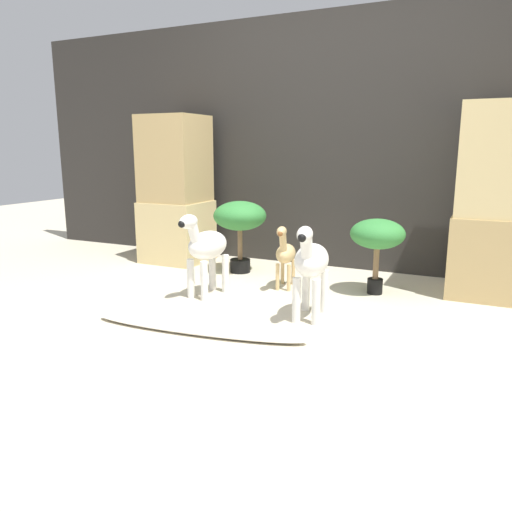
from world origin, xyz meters
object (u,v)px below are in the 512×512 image
potted_palm_back (240,219)px  giraffe_figurine (285,253)px  surfboard (196,327)px  zebra_left (206,248)px  potted_palm_front (377,236)px  zebra_right (311,263)px

potted_palm_back → giraffe_figurine: bearing=-29.1°
giraffe_figurine → surfboard: 1.13m
zebra_left → surfboard: bearing=-64.4°
zebra_left → potted_palm_front: bearing=27.5°
potted_palm_front → surfboard: potted_palm_front is taller
giraffe_figurine → surfboard: bearing=-96.7°
zebra_right → giraffe_figurine: (-0.41, 0.58, -0.08)m
zebra_left → potted_palm_front: zebra_left is taller
potted_palm_front → potted_palm_back: 1.22m
zebra_right → potted_palm_front: (0.26, 0.73, 0.07)m
zebra_right → zebra_left: 0.86m
zebra_right → giraffe_figurine: size_ratio=1.23×
surfboard → potted_palm_front: bearing=57.4°
potted_palm_front → surfboard: 1.52m
zebra_right → potted_palm_back: same height
zebra_left → potted_palm_front: 1.25m
zebra_left → surfboard: size_ratio=0.46×
potted_palm_back → surfboard: size_ratio=0.46×
potted_palm_front → potted_palm_back: bearing=172.5°
zebra_right → surfboard: bearing=-136.4°
zebra_right → potted_palm_back: bearing=137.0°
giraffe_figurine → potted_palm_front: size_ratio=0.90×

